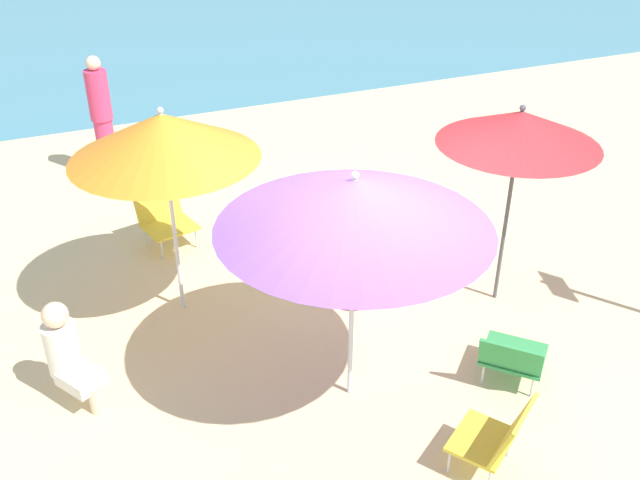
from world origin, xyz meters
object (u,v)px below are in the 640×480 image
(umbrella_red, at_px, (520,128))
(umbrella_orange, at_px, (163,136))
(person_a, at_px, (67,352))
(beach_chair_b, at_px, (165,218))
(beach_chair_c, at_px, (512,356))
(umbrella_purple, at_px, (355,204))
(beach_chair_d, at_px, (497,436))
(person_b, at_px, (102,118))
(swim_ring, at_px, (352,295))
(beach_chair_a, at_px, (276,233))

(umbrella_red, relative_size, umbrella_orange, 0.98)
(person_a, bearing_deg, beach_chair_b, 119.58)
(beach_chair_c, bearing_deg, umbrella_purple, 118.57)
(beach_chair_d, bearing_deg, umbrella_purple, -6.02)
(beach_chair_c, height_order, person_a, person_a)
(beach_chair_d, bearing_deg, umbrella_orange, -4.62)
(umbrella_purple, xyz_separation_m, person_b, (-1.18, 5.39, -0.97))
(beach_chair_b, xyz_separation_m, beach_chair_c, (2.21, -3.64, -0.04))
(beach_chair_d, bearing_deg, beach_chair_b, -14.37)
(umbrella_purple, distance_m, person_a, 2.71)
(person_a, xyz_separation_m, swim_ring, (2.82, 0.39, -0.45))
(person_b, bearing_deg, beach_chair_c, 177.06)
(umbrella_purple, xyz_separation_m, beach_chair_b, (-0.87, 3.20, -1.50))
(beach_chair_b, relative_size, person_a, 0.74)
(umbrella_purple, bearing_deg, beach_chair_a, 84.94)
(swim_ring, bearing_deg, umbrella_purple, -116.71)
(beach_chair_d, xyz_separation_m, person_b, (-1.80, 6.60, 0.51))
(umbrella_purple, distance_m, beach_chair_a, 2.85)
(umbrella_orange, height_order, beach_chair_c, umbrella_orange)
(umbrella_purple, height_order, swim_ring, umbrella_purple)
(person_b, bearing_deg, umbrella_orange, 156.26)
(beach_chair_c, bearing_deg, swim_ring, 69.46)
(beach_chair_a, xyz_separation_m, beach_chair_d, (0.41, -3.61, 0.05))
(umbrella_red, bearing_deg, umbrella_purple, -160.79)
(swim_ring, bearing_deg, person_b, 113.75)
(umbrella_red, bearing_deg, beach_chair_b, 139.20)
(beach_chair_a, relative_size, beach_chair_b, 1.11)
(beach_chair_c, relative_size, swim_ring, 1.71)
(umbrella_purple, bearing_deg, beach_chair_d, -63.03)
(umbrella_red, distance_m, beach_chair_a, 2.93)
(beach_chair_d, height_order, swim_ring, beach_chair_d)
(umbrella_orange, distance_m, beach_chair_a, 2.07)
(person_a, distance_m, swim_ring, 2.88)
(umbrella_red, xyz_separation_m, person_b, (-3.20, 4.68, -1.01))
(umbrella_orange, relative_size, beach_chair_a, 2.72)
(beach_chair_a, distance_m, swim_ring, 1.23)
(umbrella_orange, bearing_deg, beach_chair_b, 83.66)
(umbrella_orange, distance_m, beach_chair_d, 3.76)
(umbrella_red, xyz_separation_m, swim_ring, (-1.38, 0.56, -1.83))
(umbrella_red, bearing_deg, person_b, 124.34)
(person_a, bearing_deg, beach_chair_d, 22.43)
(umbrella_purple, bearing_deg, beach_chair_b, 105.18)
(umbrella_purple, bearing_deg, person_b, 102.34)
(person_b, bearing_deg, beach_chair_b, 161.81)
(beach_chair_b, distance_m, person_a, 2.68)
(beach_chair_a, relative_size, person_b, 0.46)
(beach_chair_c, bearing_deg, beach_chair_a, 68.74)
(beach_chair_c, relative_size, person_a, 0.83)
(umbrella_purple, distance_m, beach_chair_c, 2.09)
(umbrella_orange, relative_size, person_a, 2.24)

